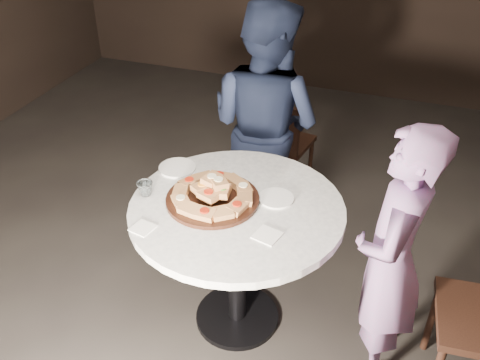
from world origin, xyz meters
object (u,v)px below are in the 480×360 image
object	(u,v)px
serving_board	(213,199)
water_glass	(145,189)
chair_far	(280,140)
diner_teal	(391,261)
focaccia_pile	(213,192)
table	(237,229)
diner_navy	(265,125)

from	to	relation	value
serving_board	water_glass	distance (m)	0.37
chair_far	diner_teal	world-z (taller)	diner_teal
serving_board	focaccia_pile	size ratio (longest dim) A/B	1.11
table	serving_board	xyz separation A→B (m)	(-0.13, -0.00, 0.17)
water_glass	diner_teal	xyz separation A→B (m)	(1.30, 0.04, -0.15)
serving_board	diner_teal	world-z (taller)	diner_teal
water_glass	diner_navy	size ratio (longest dim) A/B	0.05
diner_navy	water_glass	bearing A→B (deg)	87.98
diner_navy	focaccia_pile	bearing A→B (deg)	108.11
focaccia_pile	diner_navy	world-z (taller)	diner_navy
focaccia_pile	diner_navy	xyz separation A→B (m)	(0.00, 0.91, -0.06)
chair_far	table	bearing A→B (deg)	105.91
table	serving_board	size ratio (longest dim) A/B	2.51
diner_teal	chair_far	bearing A→B (deg)	-141.94
diner_navy	table	bearing A→B (deg)	116.49
serving_board	chair_far	size ratio (longest dim) A/B	0.60
table	focaccia_pile	size ratio (longest dim) A/B	2.78
diner_teal	diner_navy	bearing A→B (deg)	-130.88
table	focaccia_pile	world-z (taller)	focaccia_pile
focaccia_pile	chair_far	distance (m)	1.45
focaccia_pile	water_glass	distance (m)	0.37
water_glass	focaccia_pile	bearing A→B (deg)	11.20
water_glass	table	bearing A→B (deg)	8.07
water_glass	chair_far	bearing A→B (deg)	76.59
chair_far	water_glass	bearing A→B (deg)	86.52
chair_far	diner_navy	size ratio (longest dim) A/B	0.49
diner_navy	diner_teal	distance (m)	1.33
serving_board	diner_teal	bearing A→B (deg)	-1.75
table	diner_navy	bearing A→B (deg)	98.18
serving_board	focaccia_pile	xyz separation A→B (m)	(0.00, 0.00, 0.05)
serving_board	table	bearing A→B (deg)	0.86
serving_board	focaccia_pile	distance (m)	0.05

